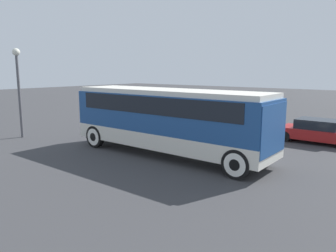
# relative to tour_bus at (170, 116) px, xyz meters

# --- Properties ---
(ground_plane) EXTENTS (120.00, 120.00, 0.00)m
(ground_plane) POSITION_rel_tour_bus_xyz_m (-0.10, -0.00, -1.92)
(ground_plane) COLOR #38383A
(tour_bus) EXTENTS (10.29, 2.63, 3.17)m
(tour_bus) POSITION_rel_tour_bus_xyz_m (0.00, 0.00, 0.00)
(tour_bus) COLOR silver
(tour_bus) RESTS_ON ground_plane
(parked_car_near) EXTENTS (4.07, 1.90, 1.38)m
(parked_car_near) POSITION_rel_tour_bus_xyz_m (-5.53, 8.44, -1.24)
(parked_car_near) COLOR black
(parked_car_near) RESTS_ON ground_plane
(parked_car_mid) EXTENTS (4.23, 1.91, 1.34)m
(parked_car_mid) POSITION_rel_tour_bus_xyz_m (4.93, 7.38, -1.26)
(parked_car_mid) COLOR maroon
(parked_car_mid) RESTS_ON ground_plane
(lamp_post) EXTENTS (0.44, 0.44, 5.32)m
(lamp_post) POSITION_rel_tour_bus_xyz_m (-9.70, -2.26, 1.61)
(lamp_post) COLOR #515156
(lamp_post) RESTS_ON ground_plane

